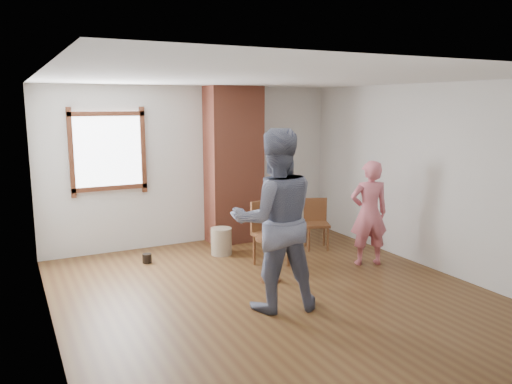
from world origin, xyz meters
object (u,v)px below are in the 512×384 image
person_pink (369,213)px  dining_chair_right (316,221)px  stoneware_crock (221,241)px  man (275,220)px  dining_chair_left (268,229)px  side_table (270,251)px

person_pink → dining_chair_right: bearing=-59.9°
stoneware_crock → man: size_ratio=0.20×
stoneware_crock → man: bearing=-96.8°
dining_chair_left → person_pink: size_ratio=0.61×
dining_chair_left → man: 1.64m
dining_chair_left → man: (-0.68, -1.41, 0.51)m
dining_chair_left → dining_chair_right: bearing=9.4°
dining_chair_left → person_pink: (1.30, -0.66, 0.24)m
stoneware_crock → dining_chair_left: size_ratio=0.45×
dining_chair_left → side_table: 0.71m
stoneware_crock → person_pink: 2.29m
stoneware_crock → person_pink: bearing=-39.3°
dining_chair_left → side_table: size_ratio=1.55×
dining_chair_right → dining_chair_left: bearing=-137.0°
man → person_pink: man is taller
man → person_pink: (1.97, 0.75, -0.27)m
dining_chair_right → side_table: size_ratio=1.34×
side_table → man: size_ratio=0.29×
side_table → dining_chair_right: bearing=36.0°
stoneware_crock → dining_chair_left: (0.42, -0.75, 0.31)m
stoneware_crock → side_table: 1.39m
stoneware_crock → side_table: size_ratio=0.70×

